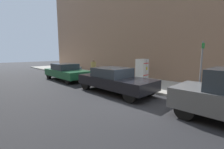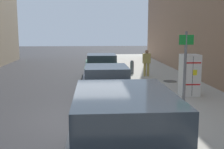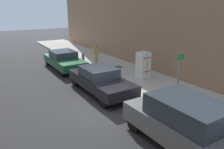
{
  "view_description": "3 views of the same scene",
  "coord_description": "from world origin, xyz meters",
  "px_view_note": "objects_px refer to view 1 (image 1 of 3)",
  "views": [
    {
      "loc": [
        5.2,
        3.92,
        2.22
      ],
      "look_at": [
        -1.71,
        -3.15,
        0.82
      ],
      "focal_mm": 24.0,
      "sensor_mm": 36.0,
      "label": 1
    },
    {
      "loc": [
        -0.2,
        8.61,
        2.81
      ],
      "look_at": [
        -1.14,
        -4.53,
        0.69
      ],
      "focal_mm": 45.0,
      "sensor_mm": 36.0,
      "label": 2
    },
    {
      "loc": [
        4.72,
        8.0,
        4.58
      ],
      "look_at": [
        -1.41,
        -1.83,
        0.96
      ],
      "focal_mm": 35.0,
      "sensor_mm": 36.0,
      "label": 3
    }
  ],
  "objects_px": {
    "parked_sedan_green": "(66,72)",
    "fire_hydrant": "(81,71)",
    "pedestrian_walking_far": "(93,67)",
    "discarded_refrigerator": "(142,70)",
    "street_sign_post": "(201,67)",
    "parked_sedan_dark": "(114,80)"
  },
  "relations": [
    {
      "from": "discarded_refrigerator",
      "to": "fire_hydrant",
      "type": "distance_m",
      "value": 6.1
    },
    {
      "from": "discarded_refrigerator",
      "to": "street_sign_post",
      "type": "xyz_separation_m",
      "value": [
        1.69,
        4.36,
        0.63
      ]
    },
    {
      "from": "discarded_refrigerator",
      "to": "fire_hydrant",
      "type": "relative_size",
      "value": 2.04
    },
    {
      "from": "street_sign_post",
      "to": "parked_sedan_dark",
      "type": "distance_m",
      "value": 4.33
    },
    {
      "from": "fire_hydrant",
      "to": "parked_sedan_dark",
      "type": "bearing_deg",
      "value": 73.45
    },
    {
      "from": "fire_hydrant",
      "to": "parked_sedan_green",
      "type": "xyz_separation_m",
      "value": [
        1.89,
        0.7,
        0.15
      ]
    },
    {
      "from": "parked_sedan_green",
      "to": "pedestrian_walking_far",
      "type": "bearing_deg",
      "value": 172.46
    },
    {
      "from": "street_sign_post",
      "to": "fire_hydrant",
      "type": "xyz_separation_m",
      "value": [
        -0.15,
        -10.24,
        -1.05
      ]
    },
    {
      "from": "discarded_refrigerator",
      "to": "fire_hydrant",
      "type": "bearing_deg",
      "value": -75.39
    },
    {
      "from": "fire_hydrant",
      "to": "pedestrian_walking_far",
      "type": "distance_m",
      "value": 1.33
    },
    {
      "from": "parked_sedan_green",
      "to": "fire_hydrant",
      "type": "bearing_deg",
      "value": -159.79
    },
    {
      "from": "street_sign_post",
      "to": "parked_sedan_green",
      "type": "bearing_deg",
      "value": -79.67
    },
    {
      "from": "fire_hydrant",
      "to": "parked_sedan_green",
      "type": "relative_size",
      "value": 0.18
    },
    {
      "from": "fire_hydrant",
      "to": "parked_sedan_dark",
      "type": "height_order",
      "value": "parked_sedan_dark"
    },
    {
      "from": "pedestrian_walking_far",
      "to": "parked_sedan_green",
      "type": "relative_size",
      "value": 0.33
    },
    {
      "from": "discarded_refrigerator",
      "to": "parked_sedan_green",
      "type": "relative_size",
      "value": 0.37
    },
    {
      "from": "pedestrian_walking_far",
      "to": "parked_sedan_dark",
      "type": "distance_m",
      "value": 5.93
    },
    {
      "from": "discarded_refrigerator",
      "to": "parked_sedan_dark",
      "type": "distance_m",
      "value": 3.47
    },
    {
      "from": "pedestrian_walking_far",
      "to": "parked_sedan_dark",
      "type": "relative_size",
      "value": 0.33
    },
    {
      "from": "fire_hydrant",
      "to": "pedestrian_walking_far",
      "type": "relative_size",
      "value": 0.54
    },
    {
      "from": "street_sign_post",
      "to": "parked_sedan_green",
      "type": "xyz_separation_m",
      "value": [
        1.74,
        -9.55,
        -0.89
      ]
    },
    {
      "from": "discarded_refrigerator",
      "to": "pedestrian_walking_far",
      "type": "height_order",
      "value": "discarded_refrigerator"
    }
  ]
}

